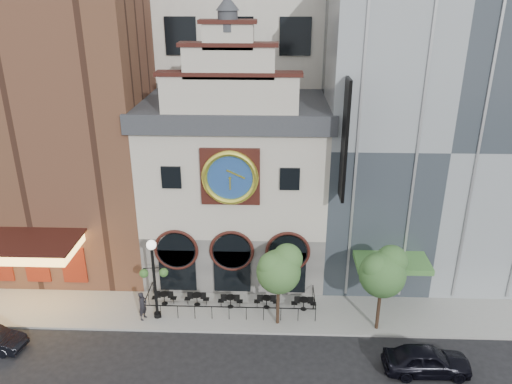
{
  "coord_description": "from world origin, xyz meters",
  "views": [
    {
      "loc": [
        2.59,
        -24.21,
        19.18
      ],
      "look_at": [
        1.48,
        6.0,
        6.71
      ],
      "focal_mm": 35.0,
      "sensor_mm": 36.0,
      "label": 1
    }
  ],
  "objects_px": {
    "pedestrian": "(143,306)",
    "bistro_2": "(230,301)",
    "bistro_3": "(267,301)",
    "bistro_0": "(164,298)",
    "bistro_4": "(304,303)",
    "tree_right": "(383,271)",
    "car_right": "(427,360)",
    "lamppost": "(154,271)",
    "tree_left": "(279,268)",
    "bistro_1": "(197,299)"
  },
  "relations": [
    {
      "from": "bistro_3",
      "to": "tree_left",
      "type": "height_order",
      "value": "tree_left"
    },
    {
      "from": "bistro_2",
      "to": "tree_right",
      "type": "relative_size",
      "value": 0.29
    },
    {
      "from": "car_right",
      "to": "lamppost",
      "type": "height_order",
      "value": "lamppost"
    },
    {
      "from": "bistro_0",
      "to": "bistro_4",
      "type": "height_order",
      "value": "same"
    },
    {
      "from": "bistro_3",
      "to": "car_right",
      "type": "xyz_separation_m",
      "value": [
        8.63,
        -5.29,
        0.17
      ]
    },
    {
      "from": "lamppost",
      "to": "pedestrian",
      "type": "bearing_deg",
      "value": -172.39
    },
    {
      "from": "bistro_1",
      "to": "pedestrian",
      "type": "height_order",
      "value": "pedestrian"
    },
    {
      "from": "bistro_0",
      "to": "tree_left",
      "type": "xyz_separation_m",
      "value": [
        7.36,
        -1.68,
        3.37
      ]
    },
    {
      "from": "tree_right",
      "to": "car_right",
      "type": "bearing_deg",
      "value": -61.24
    },
    {
      "from": "bistro_3",
      "to": "car_right",
      "type": "distance_m",
      "value": 10.12
    },
    {
      "from": "bistro_0",
      "to": "bistro_2",
      "type": "height_order",
      "value": "same"
    },
    {
      "from": "bistro_3",
      "to": "bistro_4",
      "type": "bearing_deg",
      "value": -2.67
    },
    {
      "from": "car_right",
      "to": "lamppost",
      "type": "xyz_separation_m",
      "value": [
        -15.39,
        4.07,
        2.68
      ]
    },
    {
      "from": "bistro_4",
      "to": "tree_left",
      "type": "relative_size",
      "value": 0.3
    },
    {
      "from": "bistro_2",
      "to": "car_right",
      "type": "xyz_separation_m",
      "value": [
        10.94,
        -5.26,
        0.17
      ]
    },
    {
      "from": "lamppost",
      "to": "tree_left",
      "type": "height_order",
      "value": "lamppost"
    },
    {
      "from": "bistro_2",
      "to": "tree_left",
      "type": "xyz_separation_m",
      "value": [
        3.06,
        -1.47,
        3.37
      ]
    },
    {
      "from": "car_right",
      "to": "tree_right",
      "type": "bearing_deg",
      "value": 27.69
    },
    {
      "from": "car_right",
      "to": "bistro_1",
      "type": "bearing_deg",
      "value": 66.48
    },
    {
      "from": "bistro_2",
      "to": "pedestrian",
      "type": "height_order",
      "value": "pedestrian"
    },
    {
      "from": "car_right",
      "to": "lamppost",
      "type": "relative_size",
      "value": 0.86
    },
    {
      "from": "bistro_2",
      "to": "bistro_3",
      "type": "bearing_deg",
      "value": 0.77
    },
    {
      "from": "bistro_3",
      "to": "car_right",
      "type": "bearing_deg",
      "value": -31.49
    },
    {
      "from": "bistro_1",
      "to": "pedestrian",
      "type": "bearing_deg",
      "value": -153.19
    },
    {
      "from": "bistro_0",
      "to": "bistro_1",
      "type": "relative_size",
      "value": 1.0
    },
    {
      "from": "bistro_3",
      "to": "tree_right",
      "type": "relative_size",
      "value": 0.29
    },
    {
      "from": "tree_right",
      "to": "tree_left",
      "type": "bearing_deg",
      "value": 177.32
    },
    {
      "from": "bistro_0",
      "to": "car_right",
      "type": "height_order",
      "value": "car_right"
    },
    {
      "from": "car_right",
      "to": "bistro_3",
      "type": "bearing_deg",
      "value": 57.44
    },
    {
      "from": "lamppost",
      "to": "bistro_0",
      "type": "bearing_deg",
      "value": 77.24
    },
    {
      "from": "car_right",
      "to": "pedestrian",
      "type": "height_order",
      "value": "pedestrian"
    },
    {
      "from": "bistro_3",
      "to": "lamppost",
      "type": "height_order",
      "value": "lamppost"
    },
    {
      "from": "bistro_0",
      "to": "tree_left",
      "type": "height_order",
      "value": "tree_left"
    },
    {
      "from": "pedestrian",
      "to": "tree_left",
      "type": "bearing_deg",
      "value": -68.74
    },
    {
      "from": "car_right",
      "to": "tree_right",
      "type": "distance_m",
      "value": 5.19
    },
    {
      "from": "pedestrian",
      "to": "bistro_2",
      "type": "bearing_deg",
      "value": -53.35
    },
    {
      "from": "bistro_4",
      "to": "bistro_2",
      "type": "bearing_deg",
      "value": 179.03
    },
    {
      "from": "car_right",
      "to": "tree_left",
      "type": "bearing_deg",
      "value": 63.29
    },
    {
      "from": "bistro_4",
      "to": "tree_right",
      "type": "height_order",
      "value": "tree_right"
    },
    {
      "from": "bistro_0",
      "to": "car_right",
      "type": "xyz_separation_m",
      "value": [
        15.24,
        -5.46,
        0.17
      ]
    },
    {
      "from": "car_right",
      "to": "tree_right",
      "type": "relative_size",
      "value": 0.85
    },
    {
      "from": "bistro_4",
      "to": "pedestrian",
      "type": "height_order",
      "value": "pedestrian"
    },
    {
      "from": "bistro_3",
      "to": "bistro_4",
      "type": "relative_size",
      "value": 1.0
    },
    {
      "from": "bistro_2",
      "to": "tree_left",
      "type": "bearing_deg",
      "value": -25.69
    },
    {
      "from": "bistro_1",
      "to": "car_right",
      "type": "height_order",
      "value": "car_right"
    },
    {
      "from": "bistro_0",
      "to": "bistro_3",
      "type": "xyz_separation_m",
      "value": [
        6.61,
        -0.17,
        0.0
      ]
    },
    {
      "from": "car_right",
      "to": "pedestrian",
      "type": "distance_m",
      "value": 16.66
    },
    {
      "from": "bistro_0",
      "to": "pedestrian",
      "type": "bearing_deg",
      "value": -121.07
    },
    {
      "from": "bistro_4",
      "to": "bistro_1",
      "type": "bearing_deg",
      "value": 177.97
    },
    {
      "from": "bistro_2",
      "to": "pedestrian",
      "type": "xyz_separation_m",
      "value": [
        -5.27,
        -1.4,
        0.47
      ]
    }
  ]
}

